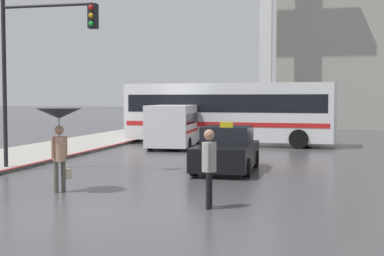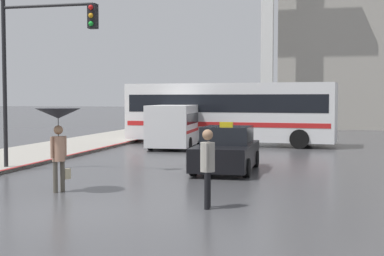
{
  "view_description": "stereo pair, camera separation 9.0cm",
  "coord_description": "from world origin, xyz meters",
  "px_view_note": "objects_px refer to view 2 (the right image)",
  "views": [
    {
      "loc": [
        4.94,
        -10.41,
        2.46
      ],
      "look_at": [
        0.61,
        8.46,
        1.4
      ],
      "focal_mm": 50.0,
      "sensor_mm": 36.0,
      "label": 1
    },
    {
      "loc": [
        5.02,
        -10.39,
        2.46
      ],
      "look_at": [
        0.61,
        8.46,
        1.4
      ],
      "focal_mm": 50.0,
      "sensor_mm": 36.0,
      "label": 2
    }
  ],
  "objects_px": {
    "taxi": "(227,151)",
    "ambulance_van": "(176,124)",
    "city_bus": "(229,111)",
    "traffic_light": "(40,51)",
    "pedestrian_with_umbrella": "(58,123)",
    "pedestrian_man": "(208,161)"
  },
  "relations": [
    {
      "from": "traffic_light",
      "to": "pedestrian_man",
      "type": "bearing_deg",
      "value": -34.88
    },
    {
      "from": "traffic_light",
      "to": "city_bus",
      "type": "bearing_deg",
      "value": 69.45
    },
    {
      "from": "pedestrian_man",
      "to": "pedestrian_with_umbrella",
      "type": "bearing_deg",
      "value": -109.54
    },
    {
      "from": "taxi",
      "to": "pedestrian_man",
      "type": "height_order",
      "value": "pedestrian_man"
    },
    {
      "from": "ambulance_van",
      "to": "pedestrian_with_umbrella",
      "type": "bearing_deg",
      "value": 88.07
    },
    {
      "from": "pedestrian_with_umbrella",
      "to": "traffic_light",
      "type": "relative_size",
      "value": 0.38
    },
    {
      "from": "pedestrian_man",
      "to": "traffic_light",
      "type": "distance_m",
      "value": 8.67
    },
    {
      "from": "pedestrian_man",
      "to": "city_bus",
      "type": "bearing_deg",
      "value": -176.76
    },
    {
      "from": "taxi",
      "to": "pedestrian_with_umbrella",
      "type": "xyz_separation_m",
      "value": [
        -3.61,
        -5.1,
        1.13
      ]
    },
    {
      "from": "taxi",
      "to": "ambulance_van",
      "type": "relative_size",
      "value": 0.75
    },
    {
      "from": "city_bus",
      "to": "traffic_light",
      "type": "distance_m",
      "value": 12.94
    },
    {
      "from": "pedestrian_man",
      "to": "traffic_light",
      "type": "bearing_deg",
      "value": -129.2
    },
    {
      "from": "taxi",
      "to": "ambulance_van",
      "type": "height_order",
      "value": "ambulance_van"
    },
    {
      "from": "city_bus",
      "to": "pedestrian_man",
      "type": "bearing_deg",
      "value": 12.79
    },
    {
      "from": "ambulance_van",
      "to": "traffic_light",
      "type": "distance_m",
      "value": 10.53
    },
    {
      "from": "pedestrian_man",
      "to": "traffic_light",
      "type": "height_order",
      "value": "traffic_light"
    },
    {
      "from": "ambulance_van",
      "to": "pedestrian_with_umbrella",
      "type": "xyz_separation_m",
      "value": [
        0.38,
        -13.43,
        0.63
      ]
    },
    {
      "from": "pedestrian_with_umbrella",
      "to": "pedestrian_man",
      "type": "height_order",
      "value": "pedestrian_with_umbrella"
    },
    {
      "from": "city_bus",
      "to": "traffic_light",
      "type": "xyz_separation_m",
      "value": [
        -4.47,
        -11.94,
        2.23
      ]
    },
    {
      "from": "ambulance_van",
      "to": "city_bus",
      "type": "xyz_separation_m",
      "value": [
        2.4,
        2.01,
        0.62
      ]
    },
    {
      "from": "taxi",
      "to": "pedestrian_with_umbrella",
      "type": "height_order",
      "value": "pedestrian_with_umbrella"
    },
    {
      "from": "traffic_light",
      "to": "taxi",
      "type": "bearing_deg",
      "value": 14.76
    }
  ]
}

